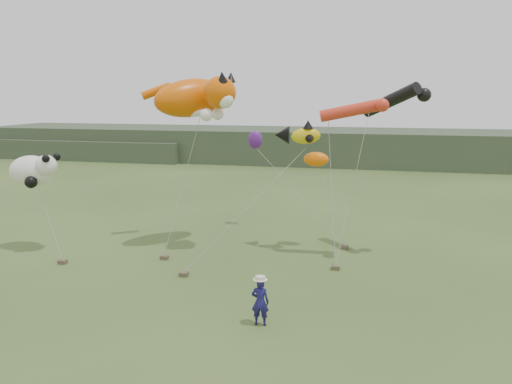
% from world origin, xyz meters
% --- Properties ---
extents(ground, '(120.00, 120.00, 0.00)m').
position_xyz_m(ground, '(0.00, 0.00, 0.00)').
color(ground, '#385123').
rests_on(ground, ground).
extents(headland, '(90.00, 13.00, 4.00)m').
position_xyz_m(headland, '(-3.11, 44.69, 1.92)').
color(headland, '#2D3D28').
rests_on(headland, ground).
extents(festival_attendant, '(0.66, 0.45, 1.78)m').
position_xyz_m(festival_attendant, '(1.78, -0.99, 0.89)').
color(festival_attendant, '#191653').
rests_on(festival_attendant, ground).
extents(sandbag_anchors, '(13.93, 6.23, 0.20)m').
position_xyz_m(sandbag_anchors, '(-1.68, 5.18, 0.10)').
color(sandbag_anchors, brown).
rests_on(sandbag_anchors, ground).
extents(cat_kite, '(5.92, 4.79, 2.60)m').
position_xyz_m(cat_kite, '(-3.64, 7.94, 8.13)').
color(cat_kite, '#DA5703').
rests_on(cat_kite, ground).
extents(fish_kite, '(2.55, 1.70, 1.31)m').
position_xyz_m(fish_kite, '(1.63, 8.35, 6.21)').
color(fish_kite, gold).
rests_on(fish_kite, ground).
extents(tube_kites, '(5.37, 3.78, 1.97)m').
position_xyz_m(tube_kites, '(5.78, 8.44, 7.83)').
color(tube_kites, black).
rests_on(tube_kites, ground).
extents(panda_kite, '(2.91, 1.88, 1.81)m').
position_xyz_m(panda_kite, '(-11.90, 5.17, 4.33)').
color(panda_kite, white).
rests_on(panda_kite, ground).
extents(misc_kites, '(5.37, 4.34, 1.60)m').
position_xyz_m(misc_kites, '(0.75, 10.65, 5.14)').
color(misc_kites, orange).
rests_on(misc_kites, ground).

